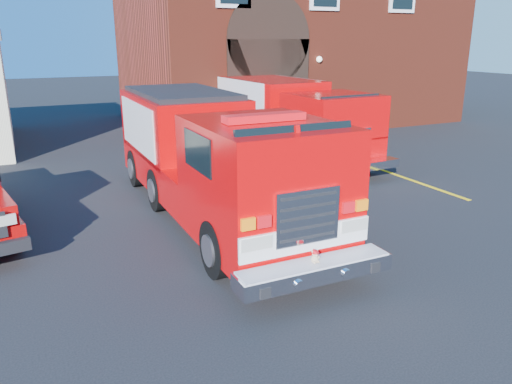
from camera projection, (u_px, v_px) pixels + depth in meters
name	position (u px, v px, depth m)	size (l,w,h in m)	color
ground	(231.00, 235.00, 10.63)	(100.00, 100.00, 0.00)	black
parking_stripe_near	(428.00, 186.00, 14.19)	(0.12, 3.00, 0.01)	yellow
parking_stripe_mid	(362.00, 163.00, 16.77)	(0.12, 3.00, 0.01)	yellow
parking_stripe_far	(315.00, 147.00, 19.35)	(0.12, 3.00, 0.01)	yellow
fire_station	(285.00, 34.00, 25.15)	(15.20, 10.20, 8.45)	maroon
fire_engine	(211.00, 156.00, 11.40)	(2.63, 8.99, 2.77)	black
secondary_truck	(285.00, 116.00, 17.42)	(2.86, 8.20, 2.63)	black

